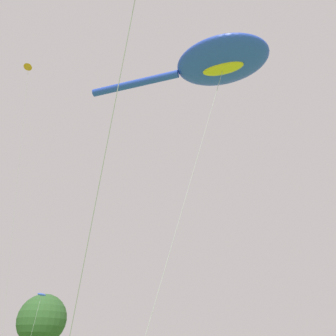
{
  "coord_description": "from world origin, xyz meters",
  "views": [
    {
      "loc": [
        -7.28,
        -0.63,
        1.98
      ],
      "look_at": [
        1.44,
        7.31,
        8.68
      ],
      "focal_mm": 35.01,
      "sensor_mm": 36.0,
      "label": 1
    }
  ],
  "objects_px": {
    "big_show_kite": "(218,63)",
    "small_kite_delta_white": "(134,7)",
    "tree_broad_distant": "(42,320)",
    "small_kite_diamond_red": "(28,67)",
    "small_kite_streamer_purple": "(42,295)"
  },
  "relations": [
    {
      "from": "small_kite_delta_white",
      "to": "tree_broad_distant",
      "type": "relative_size",
      "value": 0.83
    },
    {
      "from": "big_show_kite",
      "to": "small_kite_diamond_red",
      "type": "distance_m",
      "value": 19.17
    },
    {
      "from": "big_show_kite",
      "to": "tree_broad_distant",
      "type": "bearing_deg",
      "value": 135.24
    },
    {
      "from": "big_show_kite",
      "to": "small_kite_delta_white",
      "type": "height_order",
      "value": "big_show_kite"
    },
    {
      "from": "big_show_kite",
      "to": "small_kite_streamer_purple",
      "type": "distance_m",
      "value": 23.84
    },
    {
      "from": "big_show_kite",
      "to": "tree_broad_distant",
      "type": "height_order",
      "value": "big_show_kite"
    },
    {
      "from": "small_kite_diamond_red",
      "to": "small_kite_streamer_purple",
      "type": "relative_size",
      "value": 3.83
    },
    {
      "from": "small_kite_streamer_purple",
      "to": "tree_broad_distant",
      "type": "distance_m",
      "value": 26.42
    },
    {
      "from": "small_kite_diamond_red",
      "to": "tree_broad_distant",
      "type": "relative_size",
      "value": 2.46
    },
    {
      "from": "big_show_kite",
      "to": "small_kite_delta_white",
      "type": "bearing_deg",
      "value": -93.68
    },
    {
      "from": "small_kite_delta_white",
      "to": "small_kite_diamond_red",
      "type": "relative_size",
      "value": 0.34
    },
    {
      "from": "small_kite_diamond_red",
      "to": "small_kite_streamer_purple",
      "type": "bearing_deg",
      "value": -114.55
    },
    {
      "from": "tree_broad_distant",
      "to": "small_kite_diamond_red",
      "type": "bearing_deg",
      "value": -126.54
    },
    {
      "from": "small_kite_diamond_red",
      "to": "big_show_kite",
      "type": "bearing_deg",
      "value": 139.74
    },
    {
      "from": "small_kite_delta_white",
      "to": "tree_broad_distant",
      "type": "distance_m",
      "value": 54.26
    }
  ]
}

